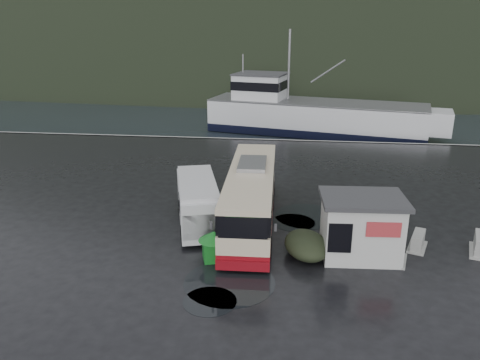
# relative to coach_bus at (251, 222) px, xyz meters

# --- Properties ---
(ground) EXTENTS (160.00, 160.00, 0.00)m
(ground) POSITION_rel_coach_bus_xyz_m (-0.40, -2.03, 0.00)
(ground) COLOR black
(ground) RESTS_ON ground
(harbor_water) EXTENTS (300.00, 180.00, 0.02)m
(harbor_water) POSITION_rel_coach_bus_xyz_m (-0.40, 107.97, 0.00)
(harbor_water) COLOR black
(harbor_water) RESTS_ON ground
(quay_edge) EXTENTS (160.00, 0.60, 1.50)m
(quay_edge) POSITION_rel_coach_bus_xyz_m (-0.40, 17.97, 0.00)
(quay_edge) COLOR #999993
(quay_edge) RESTS_ON ground
(headland) EXTENTS (780.00, 540.00, 570.00)m
(headland) POSITION_rel_coach_bus_xyz_m (9.60, 247.97, 0.00)
(headland) COLOR black
(headland) RESTS_ON ground
(coach_bus) EXTENTS (3.07, 10.87, 3.05)m
(coach_bus) POSITION_rel_coach_bus_xyz_m (0.00, 0.00, 0.00)
(coach_bus) COLOR beige
(coach_bus) RESTS_ON ground
(white_van) EXTENTS (3.47, 6.09, 2.41)m
(white_van) POSITION_rel_coach_bus_xyz_m (-2.67, -0.56, 0.00)
(white_van) COLOR silver
(white_van) RESTS_ON ground
(waste_bin_left) EXTENTS (1.21, 1.21, 1.35)m
(waste_bin_left) POSITION_rel_coach_bus_xyz_m (-1.23, -4.22, 0.00)
(waste_bin_left) COLOR #136E1F
(waste_bin_left) RESTS_ON ground
(waste_bin_right) EXTENTS (1.27, 1.27, 1.59)m
(waste_bin_right) POSITION_rel_coach_bus_xyz_m (5.68, -1.83, 0.00)
(waste_bin_right) COLOR #136E1F
(waste_bin_right) RESTS_ON ground
(dome_tent) EXTENTS (2.57, 3.09, 1.05)m
(dome_tent) POSITION_rel_coach_bus_xyz_m (2.81, -3.40, 0.00)
(dome_tent) COLOR #252C1A
(dome_tent) RESTS_ON ground
(ticket_kiosk) EXTENTS (3.75, 2.93, 2.81)m
(ticket_kiosk) POSITION_rel_coach_bus_xyz_m (5.15, -3.11, 0.00)
(ticket_kiosk) COLOR silver
(ticket_kiosk) RESTS_ON ground
(jersey_barrier_a) EXTENTS (1.08, 1.59, 0.73)m
(jersey_barrier_a) POSITION_rel_coach_bus_xyz_m (6.78, -3.46, 0.00)
(jersey_barrier_a) COLOR #999993
(jersey_barrier_a) RESTS_ON ground
(jersey_barrier_b) EXTENTS (1.23, 1.66, 0.75)m
(jersey_barrier_b) POSITION_rel_coach_bus_xyz_m (7.93, -2.06, 0.00)
(jersey_barrier_b) COLOR #999993
(jersey_barrier_b) RESTS_ON ground
(jersey_barrier_c) EXTENTS (1.34, 1.89, 0.86)m
(jersey_barrier_c) POSITION_rel_coach_bus_xyz_m (10.65, -2.21, 0.00)
(jersey_barrier_c) COLOR #999993
(jersey_barrier_c) RESTS_ON ground
(fishing_trawler) EXTENTS (27.19, 11.81, 10.63)m
(fishing_trawler) POSITION_rel_coach_bus_xyz_m (4.28, 27.21, 0.00)
(fishing_trawler) COLOR silver
(fishing_trawler) RESTS_ON ground
(puddles) EXTENTS (6.87, 11.39, 0.01)m
(puddles) POSITION_rel_coach_bus_xyz_m (1.14, -2.81, 0.01)
(puddles) COLOR black
(puddles) RESTS_ON ground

